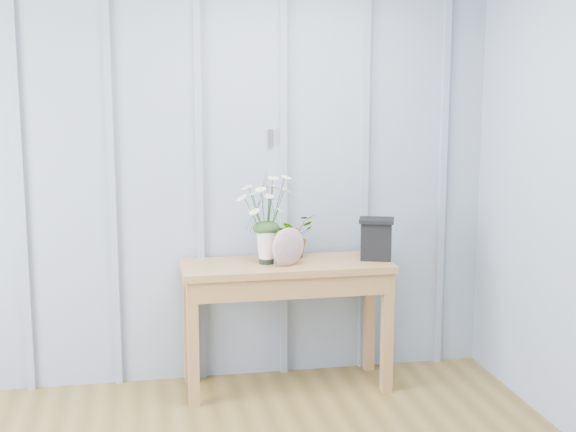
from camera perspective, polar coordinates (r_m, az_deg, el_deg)
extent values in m
cube|color=#8C9CB5|center=(4.69, -9.39, 2.98)|extent=(4.00, 0.01, 2.50)
cube|color=#A9A8AD|center=(4.72, -1.25, 5.59)|extent=(0.03, 0.01, 0.10)
cube|color=#8190A5|center=(4.72, -18.52, 2.65)|extent=(0.04, 0.03, 2.50)
cube|color=#8190A5|center=(4.68, -12.45, 2.87)|extent=(0.04, 0.03, 2.50)
cube|color=#8190A5|center=(4.70, -6.33, 3.05)|extent=(0.04, 0.03, 2.50)
cube|color=#8190A5|center=(4.76, -0.32, 3.21)|extent=(0.04, 0.03, 2.50)
cube|color=#8190A5|center=(4.88, 5.48, 3.32)|extent=(0.04, 0.03, 2.50)
cube|color=#8190A5|center=(5.04, 10.96, 3.39)|extent=(0.04, 0.03, 2.50)
cube|color=#9A6D3E|center=(4.61, -0.12, -3.57)|extent=(1.20, 0.45, 0.04)
cube|color=#9A6D3E|center=(4.63, -0.12, -4.53)|extent=(1.13, 0.42, 0.12)
cube|color=#9A6D3E|center=(4.48, -6.76, -9.05)|extent=(0.06, 0.06, 0.71)
cube|color=#9A6D3E|center=(4.68, 7.06, -8.22)|extent=(0.06, 0.06, 0.71)
cube|color=#9A6D3E|center=(4.82, -7.08, -7.68)|extent=(0.06, 0.06, 0.71)
cube|color=#9A6D3E|center=(5.01, 5.80, -6.98)|extent=(0.06, 0.06, 0.71)
cylinder|color=black|center=(4.58, -1.55, -3.07)|extent=(0.08, 0.08, 0.05)
cone|color=white|center=(4.56, -1.55, -2.08)|extent=(0.14, 0.14, 0.20)
ellipsoid|color=#1D3B18|center=(4.54, -1.56, -0.86)|extent=(0.15, 0.13, 0.08)
imported|color=#1D3B18|center=(4.72, 0.45, -1.41)|extent=(0.30, 0.29, 0.26)
ellipsoid|color=#885169|center=(4.50, 0.01, -2.21)|extent=(0.22, 0.15, 0.22)
cube|color=black|center=(4.69, 6.30, -1.77)|extent=(0.21, 0.18, 0.22)
cube|color=black|center=(4.67, 6.32, -0.31)|extent=(0.24, 0.21, 0.02)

